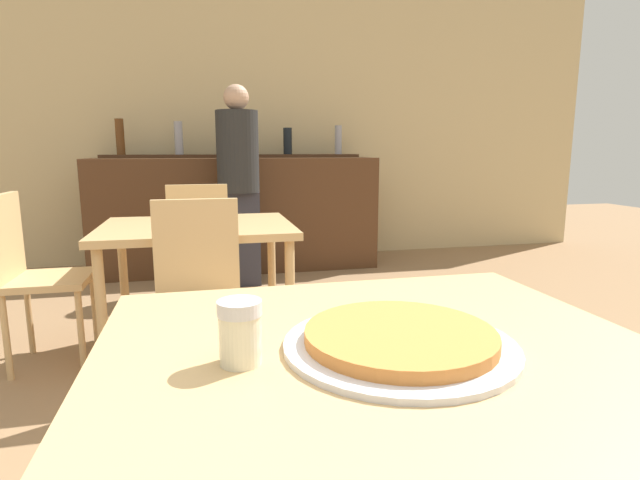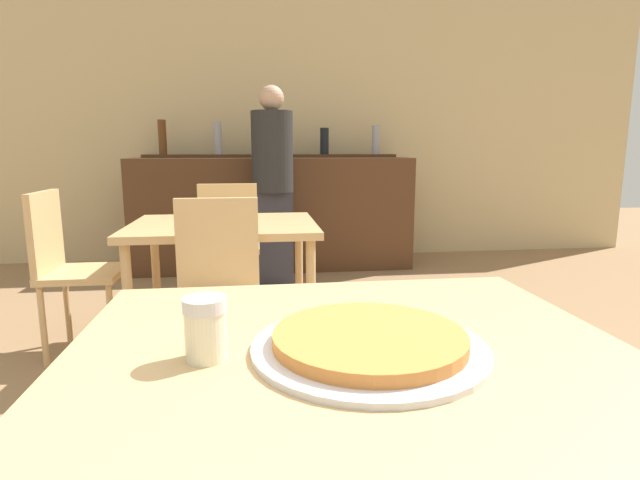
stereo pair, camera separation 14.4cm
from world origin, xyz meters
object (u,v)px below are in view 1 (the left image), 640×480
object	(u,v)px
chair_far_side_back	(199,241)
pizza_tray	(400,340)
chair_far_side_left	(31,267)
chair_far_side_front	(198,287)
person_standing	(239,180)
cheese_shaker	(240,332)

from	to	relation	value
chair_far_side_back	pizza_tray	size ratio (longest dim) A/B	2.14
chair_far_side_back	pizza_tray	xyz separation A→B (m)	(0.38, -2.55, 0.26)
chair_far_side_left	pizza_tray	world-z (taller)	chair_far_side_left
chair_far_side_front	person_standing	bearing A→B (deg)	80.49
pizza_tray	chair_far_side_front	bearing A→B (deg)	105.20
chair_far_side_left	cheese_shaker	bearing A→B (deg)	-154.69
chair_far_side_front	cheese_shaker	xyz separation A→B (m)	(0.09, -1.39, 0.30)
chair_far_side_back	person_standing	distance (m)	0.92
chair_far_side_left	person_standing	size ratio (longest dim) A/B	0.56
pizza_tray	cheese_shaker	bearing A→B (deg)	179.91
chair_far_side_left	person_standing	distance (m)	1.83
cheese_shaker	person_standing	distance (m)	3.34
person_standing	pizza_tray	bearing A→B (deg)	-89.09
chair_far_side_front	chair_far_side_left	world-z (taller)	same
chair_far_side_left	chair_far_side_front	bearing A→B (deg)	-124.52
chair_far_side_left	person_standing	bearing A→B (deg)	-40.57
chair_far_side_back	cheese_shaker	bearing A→B (deg)	92.04
chair_far_side_back	pizza_tray	distance (m)	2.59
chair_far_side_back	chair_far_side_front	bearing A→B (deg)	90.00
chair_far_side_front	person_standing	xyz separation A→B (m)	(0.33, 1.94, 0.36)
chair_far_side_front	cheese_shaker	size ratio (longest dim) A/B	8.23
chair_far_side_front	chair_far_side_left	bearing A→B (deg)	145.48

